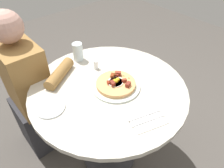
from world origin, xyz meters
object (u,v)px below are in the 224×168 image
object	(u,v)px
knife	(148,120)
water_glass	(78,52)
bread_plate	(50,108)
person_seated	(31,96)
salt_shaker	(96,65)
pepper_shaker	(69,64)
pizza_plate	(116,86)
fork	(144,115)
dining_table	(109,107)
breakfast_pizza	(116,83)

from	to	relation	value
knife	water_glass	xyz separation A→B (m)	(0.68, -0.05, 0.06)
bread_plate	knife	bearing A→B (deg)	-140.93
person_seated	knife	xyz separation A→B (m)	(-0.82, -0.30, 0.24)
salt_shaker	pepper_shaker	xyz separation A→B (m)	(0.13, 0.12, -0.00)
bread_plate	water_glass	world-z (taller)	water_glass
person_seated	pizza_plate	world-z (taller)	person_seated
pizza_plate	knife	xyz separation A→B (m)	(-0.30, 0.05, 0.00)
knife	salt_shaker	distance (m)	0.52
knife	pizza_plate	bearing A→B (deg)	-82.20
bread_plate	fork	bearing A→B (deg)	-137.39
pizza_plate	knife	size ratio (longest dim) A/B	1.58
dining_table	breakfast_pizza	bearing A→B (deg)	-132.77
dining_table	pizza_plate	size ratio (longest dim) A/B	3.24
person_seated	salt_shaker	bearing A→B (deg)	-129.36
bread_plate	dining_table	bearing A→B (deg)	-101.09
water_glass	salt_shaker	size ratio (longest dim) A/B	2.08
person_seated	pizza_plate	xyz separation A→B (m)	(-0.53, -0.35, 0.24)
person_seated	fork	size ratio (longest dim) A/B	6.31
bread_plate	salt_shaker	bearing A→B (deg)	-72.83
dining_table	person_seated	size ratio (longest dim) A/B	0.81
person_seated	breakfast_pizza	size ratio (longest dim) A/B	4.93
person_seated	salt_shaker	distance (m)	0.55
pizza_plate	fork	xyz separation A→B (m)	(-0.26, 0.04, 0.00)
person_seated	pepper_shaker	size ratio (longest dim) A/B	22.85
person_seated	bread_plate	xyz separation A→B (m)	(-0.43, 0.02, 0.24)
dining_table	bread_plate	distance (m)	0.39
bread_plate	pepper_shaker	bearing A→B (deg)	-46.94
dining_table	bread_plate	bearing A→B (deg)	78.91
dining_table	salt_shaker	bearing A→B (deg)	-16.39
breakfast_pizza	knife	distance (m)	0.30
dining_table	knife	size ratio (longest dim) A/B	5.13
pizza_plate	pepper_shaker	distance (m)	0.37
pepper_shaker	pizza_plate	bearing A→B (deg)	-164.52
pizza_plate	salt_shaker	size ratio (longest dim) A/B	4.81
salt_shaker	pepper_shaker	bearing A→B (deg)	42.36
water_glass	pepper_shaker	world-z (taller)	water_glass
person_seated	knife	size ratio (longest dim) A/B	6.31
person_seated	breakfast_pizza	bearing A→B (deg)	-146.34
bread_plate	person_seated	bearing A→B (deg)	-3.22
pizza_plate	salt_shaker	xyz separation A→B (m)	(0.22, -0.02, 0.02)
breakfast_pizza	fork	size ratio (longest dim) A/B	1.28
bread_plate	fork	size ratio (longest dim) A/B	0.86
breakfast_pizza	salt_shaker	xyz separation A→B (m)	(0.22, -0.02, 0.00)
water_glass	breakfast_pizza	bearing A→B (deg)	-179.54
bread_plate	pepper_shaker	distance (m)	0.38
breakfast_pizza	water_glass	distance (m)	0.38
dining_table	pepper_shaker	distance (m)	0.39
bread_plate	pizza_plate	bearing A→B (deg)	-104.74
dining_table	person_seated	world-z (taller)	person_seated
salt_shaker	pepper_shaker	world-z (taller)	salt_shaker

